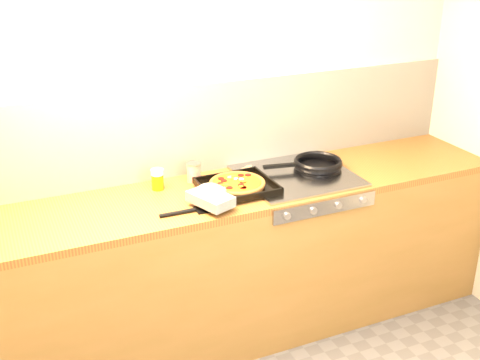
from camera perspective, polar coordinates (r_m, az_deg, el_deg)
name	(u,v)px	position (r m, az deg, el deg)	size (l,w,h in m)	color
room_shell	(200,129)	(3.30, -3.77, 4.85)	(3.20, 3.20, 3.20)	white
counter_run	(222,265)	(3.35, -1.71, -8.01)	(3.20, 0.62, 0.90)	olive
stovetop	(297,176)	(3.32, 5.39, 0.38)	(0.60, 0.56, 0.02)	#9D9EA3
pizza_on_tray	(229,188)	(3.07, -1.02, -0.74)	(0.49, 0.44, 0.06)	black
frying_pan	(317,164)	(3.40, 7.30, 1.50)	(0.48, 0.32, 0.05)	black
tomato_can	(194,172)	(3.24, -4.40, 0.72)	(0.10, 0.10, 0.11)	#9F1C0C
juice_glass	(157,179)	(3.16, -7.83, 0.08)	(0.08, 0.08, 0.11)	orange
wooden_spoon	(238,172)	(3.35, -0.19, 0.80)	(0.28, 0.15, 0.02)	#B7754D
black_spatula	(189,211)	(2.92, -4.83, -2.96)	(0.28, 0.09, 0.02)	black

